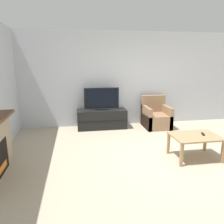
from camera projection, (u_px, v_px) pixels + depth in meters
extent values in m
plane|color=tan|center=(172.00, 157.00, 4.39)|extent=(24.00, 24.00, 0.00)
cube|color=silver|center=(139.00, 79.00, 6.45)|extent=(12.00, 0.06, 2.70)
cube|color=black|center=(0.00, 161.00, 3.41)|extent=(0.01, 0.78, 0.53)
cube|color=orange|center=(1.00, 169.00, 3.44)|extent=(0.01, 0.54, 0.11)
cube|color=black|center=(102.00, 119.00, 6.20)|extent=(1.38, 0.51, 0.54)
cube|color=black|center=(103.00, 121.00, 5.96)|extent=(1.35, 0.01, 0.01)
cube|color=black|center=(102.00, 109.00, 6.13)|extent=(0.34, 0.18, 0.04)
cube|color=black|center=(102.00, 98.00, 6.06)|extent=(0.97, 0.03, 0.58)
cube|color=black|center=(102.00, 98.00, 6.05)|extent=(0.90, 0.01, 0.52)
cube|color=#937051|center=(156.00, 121.00, 6.27)|extent=(0.70, 0.76, 0.40)
cube|color=#937051|center=(153.00, 103.00, 6.46)|extent=(0.70, 0.14, 0.49)
cube|color=#937051|center=(146.00, 117.00, 6.20)|extent=(0.10, 0.76, 0.62)
cube|color=#937051|center=(166.00, 117.00, 6.29)|extent=(0.10, 0.76, 0.62)
cube|color=#A37F56|center=(195.00, 136.00, 4.25)|extent=(0.91, 0.65, 0.03)
cube|color=#A37F56|center=(181.00, 155.00, 3.96)|extent=(0.05, 0.05, 0.44)
cube|color=#A37F56|center=(223.00, 152.00, 4.09)|extent=(0.05, 0.05, 0.44)
cube|color=#A37F56|center=(168.00, 143.00, 4.51)|extent=(0.05, 0.05, 0.44)
cube|color=#A37F56|center=(205.00, 141.00, 4.64)|extent=(0.05, 0.05, 0.44)
cube|color=black|center=(203.00, 134.00, 4.29)|extent=(0.09, 0.15, 0.02)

